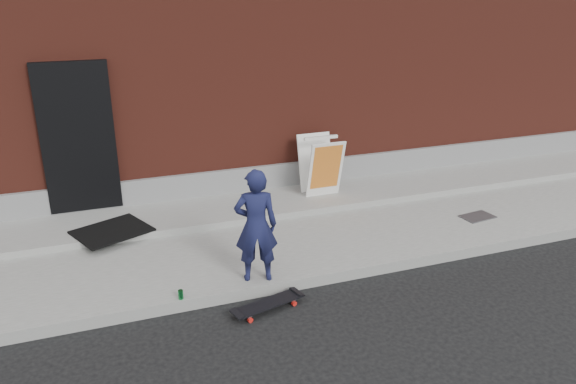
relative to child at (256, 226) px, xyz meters
name	(u,v)px	position (x,y,z in m)	size (l,w,h in m)	color
ground	(316,287)	(0.70, -0.21, -0.86)	(80.00, 80.00, 0.00)	black
sidewalk	(277,234)	(0.70, 1.29, -0.78)	(20.00, 3.00, 0.15)	gray
apron	(259,204)	(0.70, 2.19, -0.66)	(20.00, 1.20, 0.10)	gray
building	(195,33)	(0.70, 6.79, 1.64)	(20.00, 8.10, 5.00)	#5E2419
child	(256,226)	(0.00, 0.00, 0.00)	(0.52, 0.34, 1.42)	#161A40
skateboard	(268,304)	(-0.02, -0.50, -0.78)	(0.90, 0.44, 0.10)	red
pizza_sign	(321,165)	(1.78, 2.21, -0.12)	(0.59, 0.70, 0.97)	white
soda_can	(181,295)	(-0.96, -0.16, -0.65)	(0.06, 0.06, 0.11)	#197F37
doormat	(112,231)	(-1.60, 1.79, -0.60)	(0.96, 0.78, 0.03)	black
utility_plate	(477,217)	(3.77, 0.66, -0.70)	(0.51, 0.33, 0.02)	#545459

